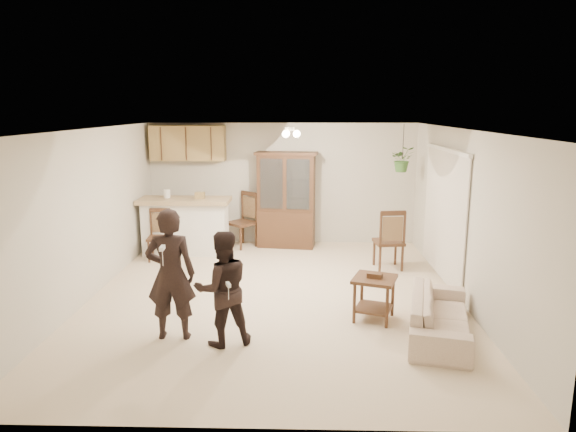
{
  "coord_description": "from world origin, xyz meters",
  "views": [
    {
      "loc": [
        0.4,
        -7.31,
        2.8
      ],
      "look_at": [
        0.2,
        0.4,
        1.17
      ],
      "focal_mm": 32.0,
      "sensor_mm": 36.0,
      "label": 1
    }
  ],
  "objects_px": {
    "sofa": "(440,307)",
    "china_hutch": "(286,201)",
    "adult": "(170,268)",
    "chair_bar": "(160,246)",
    "side_table": "(374,298)",
    "chair_hutch_left": "(242,232)",
    "chair_hutch_right": "(388,252)",
    "child": "(223,291)"
  },
  "relations": [
    {
      "from": "adult",
      "to": "child",
      "type": "relative_size",
      "value": 1.33
    },
    {
      "from": "child",
      "to": "sofa",
      "type": "bearing_deg",
      "value": 166.03
    },
    {
      "from": "adult",
      "to": "chair_bar",
      "type": "relative_size",
      "value": 1.89
    },
    {
      "from": "adult",
      "to": "china_hutch",
      "type": "xyz_separation_m",
      "value": [
        1.28,
        4.33,
        0.06
      ]
    },
    {
      "from": "adult",
      "to": "child",
      "type": "distance_m",
      "value": 0.71
    },
    {
      "from": "china_hutch",
      "to": "side_table",
      "type": "xyz_separation_m",
      "value": [
        1.29,
        -3.7,
        -0.65
      ]
    },
    {
      "from": "china_hutch",
      "to": "side_table",
      "type": "bearing_deg",
      "value": -63.55
    },
    {
      "from": "side_table",
      "to": "chair_hutch_left",
      "type": "xyz_separation_m",
      "value": [
        -2.2,
        3.65,
        0.01
      ]
    },
    {
      "from": "adult",
      "to": "chair_hutch_right",
      "type": "distance_m",
      "value": 4.3
    },
    {
      "from": "chair_bar",
      "to": "chair_hutch_left",
      "type": "height_order",
      "value": "chair_hutch_left"
    },
    {
      "from": "adult",
      "to": "chair_bar",
      "type": "height_order",
      "value": "adult"
    },
    {
      "from": "china_hutch",
      "to": "chair_hutch_left",
      "type": "bearing_deg",
      "value": -169.37
    },
    {
      "from": "adult",
      "to": "china_hutch",
      "type": "bearing_deg",
      "value": -109.52
    },
    {
      "from": "chair_bar",
      "to": "chair_hutch_left",
      "type": "distance_m",
      "value": 1.72
    },
    {
      "from": "chair_hutch_left",
      "to": "chair_hutch_right",
      "type": "relative_size",
      "value": 1.03
    },
    {
      "from": "adult",
      "to": "side_table",
      "type": "bearing_deg",
      "value": -169.43
    },
    {
      "from": "adult",
      "to": "child",
      "type": "bearing_deg",
      "value": 163.52
    },
    {
      "from": "sofa",
      "to": "side_table",
      "type": "bearing_deg",
      "value": 72.39
    },
    {
      "from": "china_hutch",
      "to": "side_table",
      "type": "relative_size",
      "value": 2.82
    },
    {
      "from": "sofa",
      "to": "adult",
      "type": "relative_size",
      "value": 1.04
    },
    {
      "from": "china_hutch",
      "to": "chair_hutch_left",
      "type": "height_order",
      "value": "china_hutch"
    },
    {
      "from": "child",
      "to": "side_table",
      "type": "relative_size",
      "value": 1.97
    },
    {
      "from": "china_hutch",
      "to": "chair_bar",
      "type": "bearing_deg",
      "value": -149.13
    },
    {
      "from": "child",
      "to": "chair_bar",
      "type": "relative_size",
      "value": 1.42
    },
    {
      "from": "child",
      "to": "chair_bar",
      "type": "distance_m",
      "value": 3.88
    },
    {
      "from": "chair_hutch_left",
      "to": "chair_hutch_right",
      "type": "height_order",
      "value": "chair_hutch_left"
    },
    {
      "from": "chair_bar",
      "to": "chair_hutch_left",
      "type": "relative_size",
      "value": 0.85
    },
    {
      "from": "sofa",
      "to": "child",
      "type": "bearing_deg",
      "value": 110.47
    },
    {
      "from": "adult",
      "to": "chair_hutch_left",
      "type": "xyz_separation_m",
      "value": [
        0.36,
        4.27,
        -0.58
      ]
    },
    {
      "from": "china_hutch",
      "to": "chair_hutch_right",
      "type": "xyz_separation_m",
      "value": [
        1.85,
        -1.43,
        -0.65
      ]
    },
    {
      "from": "adult",
      "to": "china_hutch",
      "type": "relative_size",
      "value": 0.93
    },
    {
      "from": "chair_hutch_right",
      "to": "chair_hutch_left",
      "type": "bearing_deg",
      "value": -33.47
    },
    {
      "from": "sofa",
      "to": "side_table",
      "type": "distance_m",
      "value": 0.89
    },
    {
      "from": "side_table",
      "to": "chair_bar",
      "type": "distance_m",
      "value": 4.51
    },
    {
      "from": "sofa",
      "to": "adult",
      "type": "height_order",
      "value": "adult"
    },
    {
      "from": "china_hutch",
      "to": "chair_hutch_left",
      "type": "xyz_separation_m",
      "value": [
        -0.91,
        -0.05,
        -0.64
      ]
    },
    {
      "from": "adult",
      "to": "chair_hutch_left",
      "type": "distance_m",
      "value": 4.33
    },
    {
      "from": "child",
      "to": "chair_hutch_left",
      "type": "bearing_deg",
      "value": -106.97
    },
    {
      "from": "china_hutch",
      "to": "chair_hutch_right",
      "type": "distance_m",
      "value": 2.42
    },
    {
      "from": "side_table",
      "to": "chair_bar",
      "type": "xyz_separation_m",
      "value": [
        -3.62,
        2.68,
        -0.04
      ]
    },
    {
      "from": "sofa",
      "to": "china_hutch",
      "type": "distance_m",
      "value": 4.68
    },
    {
      "from": "adult",
      "to": "child",
      "type": "height_order",
      "value": "adult"
    }
  ]
}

